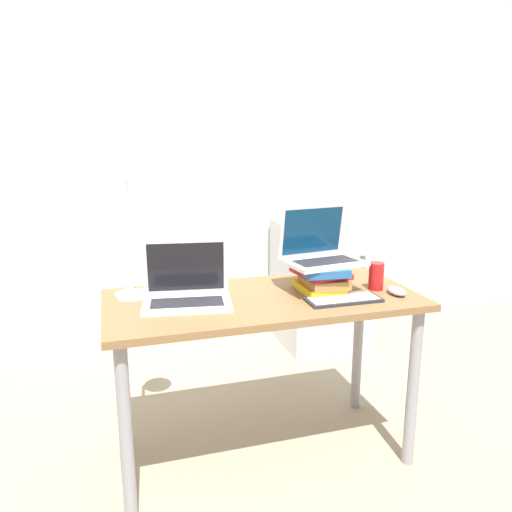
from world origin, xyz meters
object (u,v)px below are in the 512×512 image
object	(u,v)px
book_stack	(321,277)
laptop_left	(187,291)
desk_lamp	(143,184)
laptop_on_books	(320,251)
mouse	(397,291)
wireless_keyboard	(343,300)
mini_fridge	(319,283)
soda_can	(376,276)

from	to	relation	value
book_stack	laptop_left	bearing A→B (deg)	178.10
laptop_left	desk_lamp	size ratio (longest dim) A/B	0.60
laptop_on_books	book_stack	bearing A→B (deg)	-98.35
laptop_left	mouse	world-z (taller)	laptop_left
laptop_on_books	wireless_keyboard	distance (m)	0.25
mouse	mini_fridge	distance (m)	1.33
soda_can	desk_lamp	bearing A→B (deg)	169.75
wireless_keyboard	book_stack	bearing A→B (deg)	103.44
desk_lamp	mini_fridge	world-z (taller)	desk_lamp
laptop_left	soda_can	distance (m)	0.83
mouse	wireless_keyboard	bearing A→B (deg)	-176.90
mouse	laptop_left	bearing A→B (deg)	169.77
soda_can	desk_lamp	distance (m)	1.07
laptop_left	mini_fridge	distance (m)	1.61
laptop_left	mouse	xyz separation A→B (m)	(0.88, -0.16, -0.03)
laptop_left	wireless_keyboard	xyz separation A→B (m)	(0.62, -0.17, -0.04)
laptop_on_books	wireless_keyboard	world-z (taller)	laptop_on_books
wireless_keyboard	soda_can	world-z (taller)	soda_can
laptop_left	book_stack	world-z (taller)	laptop_left
mouse	mini_fridge	xyz separation A→B (m)	(0.21, 1.27, -0.35)
book_stack	laptop_on_books	xyz separation A→B (m)	(0.00, 0.02, 0.11)
book_stack	desk_lamp	bearing A→B (deg)	169.83
laptop_on_books	soda_can	bearing A→B (deg)	-15.67
desk_lamp	mini_fridge	bearing A→B (deg)	38.98
laptop_on_books	mini_fridge	bearing A→B (deg)	65.50
laptop_on_books	desk_lamp	bearing A→B (deg)	171.60
laptop_left	mouse	size ratio (longest dim) A/B	3.40
laptop_on_books	mouse	bearing A→B (deg)	-29.08
laptop_left	mini_fridge	size ratio (longest dim) A/B	0.45
soda_can	mini_fridge	world-z (taller)	soda_can
wireless_keyboard	mouse	bearing A→B (deg)	3.10
desk_lamp	wireless_keyboard	bearing A→B (deg)	-20.36
desk_lamp	mouse	bearing A→B (deg)	-14.78
desk_lamp	mini_fridge	size ratio (longest dim) A/B	0.75
laptop_on_books	wireless_keyboard	xyz separation A→B (m)	(0.03, -0.18, -0.17)
mouse	mini_fridge	world-z (taller)	mini_fridge
laptop_on_books	laptop_left	bearing A→B (deg)	-179.68
laptop_on_books	mouse	xyz separation A→B (m)	(0.29, -0.16, -0.16)
book_stack	mouse	size ratio (longest dim) A/B	2.56
mouse	desk_lamp	distance (m)	1.15
wireless_keyboard	desk_lamp	size ratio (longest dim) A/B	0.49
wireless_keyboard	laptop_on_books	bearing A→B (deg)	100.72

